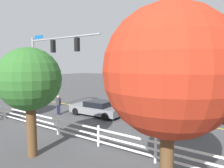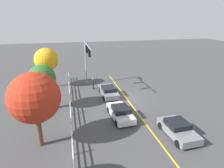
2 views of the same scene
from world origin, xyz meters
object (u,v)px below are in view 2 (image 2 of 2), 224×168
object	(u,v)px
car_2	(120,112)
pedestrian	(93,83)
tree_2	(42,79)
car_1	(178,129)
car_0	(108,91)
tree_1	(46,60)
tree_3	(34,98)

from	to	relation	value
car_2	pedestrian	distance (m)	9.20
tree_2	car_1	bearing A→B (deg)	-123.63
car_0	car_2	distance (m)	6.09
car_2	tree_2	distance (m)	9.11
car_2	tree_2	bearing A→B (deg)	61.02
tree_1	tree_3	bearing A→B (deg)	-178.42
car_1	tree_1	world-z (taller)	tree_1
car_1	tree_2	size ratio (longest dim) A/B	0.80
car_0	tree_3	world-z (taller)	tree_3
tree_1	tree_3	xyz separation A→B (m)	(-13.98, -0.39, 0.03)
car_0	car_1	world-z (taller)	car_1
car_1	tree_3	xyz separation A→B (m)	(1.34, 11.59, 3.55)
car_2	tree_3	world-z (taller)	tree_3
car_1	tree_2	xyz separation A→B (m)	(7.86, 11.82, 3.04)
pedestrian	tree_3	world-z (taller)	tree_3
tree_2	tree_1	bearing A→B (deg)	1.16
car_1	tree_1	xyz separation A→B (m)	(15.31, 11.98, 3.52)
pedestrian	tree_1	size ratio (longest dim) A/B	0.29
car_1	pedestrian	size ratio (longest dim) A/B	2.47
car_2	car_1	bearing A→B (deg)	-138.27
tree_3	car_2	bearing A→B (deg)	-69.65
car_0	car_1	xyz separation A→B (m)	(-10.21, -4.05, 0.01)
car_2	tree_2	world-z (taller)	tree_2
pedestrian	tree_2	bearing A→B (deg)	38.10
car_2	tree_3	bearing A→B (deg)	107.23
tree_1	tree_2	bearing A→B (deg)	-178.84
car_1	car_0	bearing A→B (deg)	-160.40
car_2	tree_1	xyz separation A→B (m)	(11.20, 7.88, 3.51)
pedestrian	tree_2	xyz separation A→B (m)	(-5.31, 6.14, 2.75)
tree_1	tree_2	xyz separation A→B (m)	(-7.45, -0.15, -0.48)
car_2	tree_1	size ratio (longest dim) A/B	0.75
pedestrian	tree_1	world-z (taller)	tree_1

